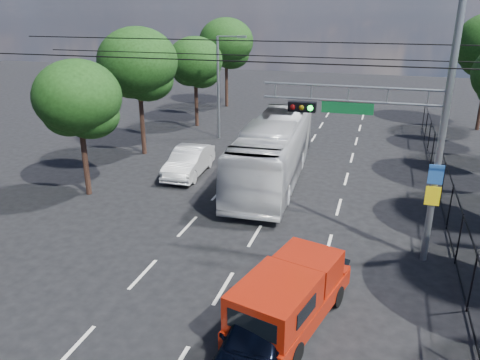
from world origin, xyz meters
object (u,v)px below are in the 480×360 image
at_px(signal_mast, 406,119).
at_px(red_pickup, 290,295).
at_px(white_van, 189,161).
at_px(white_bus, 273,151).
at_px(navy_hatchback, 258,337).

relative_size(signal_mast, red_pickup, 1.76).
xyz_separation_m(red_pickup, white_van, (-7.98, 11.38, -0.25)).
bearing_deg(signal_mast, white_van, 150.20).
bearing_deg(red_pickup, signal_mast, 61.65).
height_order(signal_mast, white_bus, signal_mast).
height_order(red_pickup, white_van, red_pickup).
bearing_deg(navy_hatchback, white_van, 121.89).
relative_size(red_pickup, white_bus, 0.46).
relative_size(red_pickup, white_van, 1.15).
distance_m(red_pickup, white_van, 13.90).
xyz_separation_m(navy_hatchback, white_van, (-7.46, 13.09, 0.03)).
height_order(red_pickup, white_bus, white_bus).
bearing_deg(white_van, signal_mast, -32.91).
xyz_separation_m(signal_mast, white_bus, (-6.10, 6.57, -3.60)).
distance_m(signal_mast, red_pickup, 7.27).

